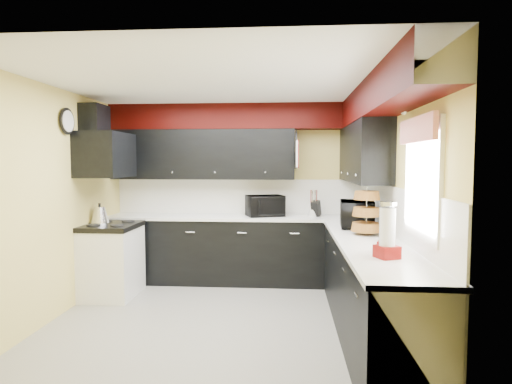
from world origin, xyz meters
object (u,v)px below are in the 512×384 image
utensil_crock (314,211)px  knife_block (316,209)px  kettle (100,215)px  toaster_oven (265,206)px  microwave (357,214)px

utensil_crock → knife_block: knife_block is taller
knife_block → kettle: knife_block is taller
toaster_oven → microwave: size_ratio=0.91×
utensil_crock → kettle: size_ratio=0.60×
toaster_oven → utensil_crock: 0.68m
microwave → utensil_crock: bearing=29.7°
utensil_crock → kettle: 2.83m
toaster_oven → kettle: size_ratio=2.17×
toaster_oven → microwave: (1.11, -0.95, 0.01)m
knife_block → toaster_oven: bearing=-155.7°
toaster_oven → knife_block: size_ratio=2.34×
microwave → knife_block: microwave is taller
utensil_crock → knife_block: (0.03, -0.01, 0.04)m
utensil_crock → kettle: (-2.75, -0.70, 0.01)m
microwave → knife_block: 1.03m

